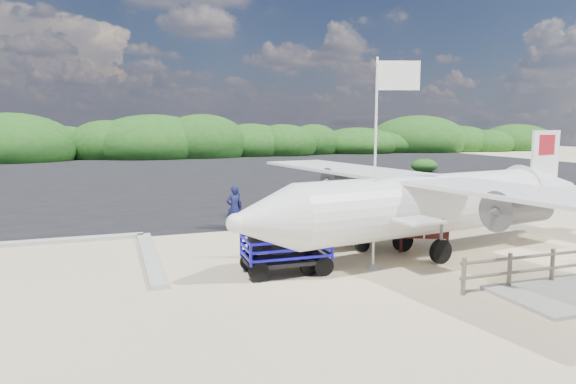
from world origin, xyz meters
name	(u,v)px	position (x,y,z in m)	size (l,w,h in m)	color
ground	(292,258)	(0.00, 0.00, 0.00)	(160.00, 160.00, 0.00)	beige
asphalt_apron	(178,175)	(0.00, 30.00, 0.00)	(90.00, 50.00, 0.04)	#B2B2B2
walkway_pad	(567,296)	(5.50, -6.00, 0.00)	(3.50, 2.50, 0.10)	#B2B2B2
vegetation_band	(154,157)	(0.00, 55.00, 0.00)	(124.00, 8.00, 4.40)	#B2B2B2
fence	(551,283)	(6.00, -5.00, 0.00)	(6.40, 2.00, 1.10)	#B2B2B2
baggage_cart	(286,273)	(-0.76, -1.62, 0.00)	(2.77, 1.58, 1.38)	#120DCC
flagpole	(373,269)	(1.96, -2.01, 0.00)	(1.29, 0.54, 6.43)	white
signboard	(423,253)	(4.59, -0.84, 0.00)	(1.80, 0.17, 1.48)	#4F1C16
crew_a	(234,208)	(-0.77, 5.08, 0.95)	(0.69, 0.45, 1.90)	#111541
crew_b	(236,210)	(-0.60, 5.50, 0.77)	(0.75, 0.59, 1.55)	#111541
aircraft_large	(304,176)	(9.99, 24.95, 0.00)	(17.87, 17.87, 5.36)	#B2B2B2
aircraft_small	(104,172)	(-6.17, 34.50, 0.00)	(6.97, 6.97, 2.51)	#B2B2B2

